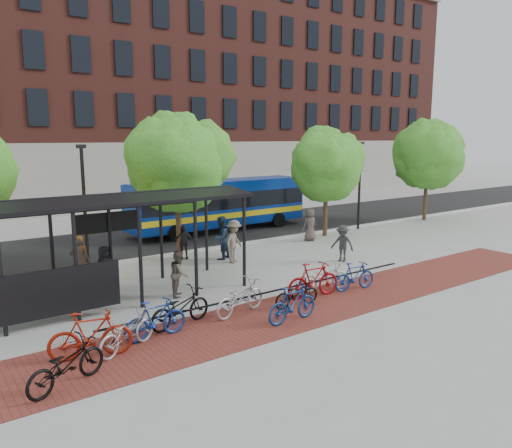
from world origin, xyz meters
TOP-DOWN VIEW (x-y plane):
  - ground at (0.00, 0.00)m, footprint 160.00×160.00m
  - asphalt_street at (0.00, 8.00)m, footprint 160.00×8.00m
  - curb at (0.00, 4.00)m, footprint 160.00×0.25m
  - brick_strip at (-2.00, -5.00)m, footprint 24.00×3.00m
  - bike_rack_rail at (-3.30, -4.10)m, footprint 12.00×0.05m
  - building_brick at (10.00, 26.00)m, footprint 55.00×14.00m
  - bus_shelter at (-8.13, -0.48)m, footprint 10.60×3.07m
  - tree_b at (-2.90, 3.35)m, footprint 5.15×4.20m
  - tree_c at (6.09, 3.35)m, footprint 4.66×3.80m
  - tree_d at (15.10, 3.35)m, footprint 5.39×4.40m
  - lamp_post_left at (-7.00, 3.60)m, footprint 0.35×0.20m
  - lamp_post_right at (9.00, 3.60)m, footprint 0.35×0.20m
  - bus at (2.06, 8.00)m, footprint 10.94×2.78m
  - bike_0 at (-10.44, -5.77)m, footprint 2.11×1.40m
  - bike_1 at (-9.54, -4.65)m, footprint 2.11×1.09m
  - bike_2 at (-8.64, -4.72)m, footprint 2.03×1.42m
  - bike_3 at (-7.72, -4.45)m, footprint 1.85×0.59m
  - bike_4 at (-6.75, -4.02)m, footprint 2.18×1.12m
  - bike_6 at (-4.80, -4.22)m, footprint 2.14×1.14m
  - bike_7 at (-3.91, -5.67)m, footprint 1.86×0.59m
  - bike_8 at (-2.95, -4.74)m, footprint 1.71×0.67m
  - bike_9 at (-1.87, -4.34)m, footprint 2.10×0.84m
  - bike_10 at (-1.01, -4.00)m, footprint 2.02×1.07m
  - bike_11 at (-0.10, -4.59)m, footprint 1.76×0.74m
  - pedestrian_0 at (-7.25, 0.82)m, footprint 0.87×0.67m
  - pedestrian_1 at (-7.90, 1.59)m, footprint 0.83×0.72m
  - pedestrian_2 at (-1.52, 2.10)m, footprint 1.17×1.08m
  - pedestrian_3 at (-1.41, 1.23)m, footprint 1.40×1.22m
  - pedestrian_4 at (-2.85, 3.16)m, footprint 0.97×0.70m
  - pedestrian_6 at (4.39, 2.76)m, footprint 0.88×0.60m
  - pedestrian_8 at (-5.48, -1.50)m, footprint 0.93×0.98m
  - pedestrian_9 at (2.55, -1.39)m, footprint 0.93×1.19m

SIDE VIEW (x-z plane):
  - ground at x=0.00m, z-range 0.00..0.00m
  - bike_rack_rail at x=-3.30m, z-range -0.47..0.47m
  - brick_strip at x=-2.00m, z-range 0.00..0.01m
  - asphalt_street at x=0.00m, z-range 0.00..0.01m
  - curb at x=0.00m, z-range 0.00..0.12m
  - bike_8 at x=-2.95m, z-range 0.00..0.89m
  - bike_10 at x=-1.01m, z-range 0.00..1.01m
  - bike_2 at x=-8.64m, z-range 0.00..1.01m
  - bike_11 at x=-0.10m, z-range 0.00..1.03m
  - bike_0 at x=-10.44m, z-range 0.00..1.05m
  - bike_6 at x=-4.80m, z-range 0.00..1.07m
  - bike_4 at x=-6.75m, z-range 0.00..1.09m
  - bike_3 at x=-7.72m, z-range 0.00..1.10m
  - bike_7 at x=-3.91m, z-range 0.00..1.11m
  - bike_1 at x=-9.54m, z-range 0.00..1.22m
  - bike_9 at x=-1.87m, z-range 0.00..1.23m
  - pedestrian_4 at x=-2.85m, z-range 0.00..1.52m
  - pedestrian_0 at x=-7.25m, z-range 0.00..1.58m
  - pedestrian_8 at x=-5.48m, z-range 0.00..1.59m
  - pedestrian_9 at x=2.55m, z-range 0.00..1.62m
  - pedestrian_6 at x=4.39m, z-range 0.00..1.72m
  - pedestrian_3 at x=-1.41m, z-range 0.00..1.88m
  - pedestrian_1 at x=-7.90m, z-range 0.00..1.93m
  - pedestrian_2 at x=-1.52m, z-range 0.00..1.95m
  - bus at x=2.06m, z-range 0.22..3.16m
  - lamp_post_left at x=-7.00m, z-range 0.18..5.31m
  - lamp_post_right at x=9.00m, z-range 0.18..5.31m
  - bus_shelter at x=-8.13m, z-range 1.20..4.80m
  - tree_c at x=6.09m, z-range 1.09..7.02m
  - tree_b at x=-2.90m, z-range 1.22..7.69m
  - tree_d at x=15.10m, z-range 1.19..7.74m
  - building_brick at x=10.00m, z-range 0.00..20.00m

